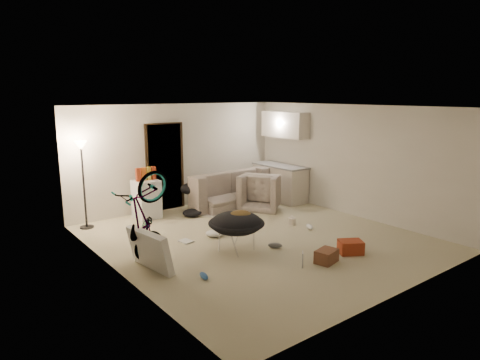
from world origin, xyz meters
TOP-DOWN VIEW (x-y plane):
  - floor at (0.00, 0.00)m, footprint 5.50×6.00m
  - ceiling at (0.00, 0.00)m, footprint 5.50×6.00m
  - wall_back at (0.00, 3.01)m, footprint 5.50×0.02m
  - wall_front at (0.00, -3.01)m, footprint 5.50×0.02m
  - wall_left at (-2.76, 0.00)m, footprint 0.02×6.00m
  - wall_right at (2.76, 0.00)m, footprint 0.02×6.00m
  - doorway at (-0.40, 2.97)m, footprint 0.85×0.10m
  - door_trim at (-0.40, 2.94)m, footprint 0.97×0.04m
  - floor_lamp at (-2.40, 2.65)m, footprint 0.28×0.28m
  - kitchen_counter at (2.43, 2.00)m, footprint 0.60×1.50m
  - counter_top at (2.43, 2.00)m, footprint 0.64×1.54m
  - kitchen_uppers at (2.56, 2.00)m, footprint 0.38×1.40m
  - sofa at (0.97, 2.45)m, footprint 2.27×0.99m
  - armchair at (1.59, 1.70)m, footprint 1.23×1.26m
  - bicycle at (-2.30, 0.10)m, footprint 1.66×0.88m
  - book_asset at (-0.36, -1.56)m, footprint 0.30×0.30m
  - mini_fridge at (-1.09, 2.55)m, footprint 0.53×0.53m
  - snack_box_0 at (-1.26, 2.55)m, footprint 0.11×0.08m
  - snack_box_1 at (-1.14, 2.55)m, footprint 0.11×0.09m
  - snack_box_2 at (-1.02, 2.55)m, footprint 0.12×0.10m
  - snack_box_3 at (-0.90, 2.55)m, footprint 0.11×0.08m
  - saucer_chair at (-0.72, -0.29)m, footprint 0.99×0.99m
  - hoodie at (-0.67, -0.32)m, footprint 0.48×0.40m
  - sofa_drape at (0.02, 2.45)m, footprint 0.59×0.50m
  - tv_box at (-2.30, -0.12)m, footprint 0.38×1.00m
  - drink_case_a at (0.14, -1.62)m, footprint 0.43×0.35m
  - drink_case_b at (0.78, -1.60)m, footprint 0.49×0.46m
  - juicer at (1.12, 0.20)m, footprint 0.16×0.16m
  - newspaper at (0.15, 1.96)m, footprint 0.59×0.65m
  - book_blue at (0.19, 0.91)m, footprint 0.40×0.40m
  - book_white at (-1.20, 0.65)m, footprint 0.24×0.29m
  - shoe_2 at (-1.81, -0.92)m, footprint 0.13×0.25m
  - shoe_3 at (-0.08, -0.61)m, footprint 0.26×0.26m
  - shoe_4 at (1.21, -0.23)m, footprint 0.20×0.29m
  - clothes_lump_b at (-0.20, 2.07)m, footprint 0.66×0.65m
  - clothes_lump_c at (-0.58, 0.58)m, footprint 0.49×0.46m

SIDE VIEW (x-z plane):
  - floor at x=0.00m, z-range -0.02..0.00m
  - newspaper at x=0.15m, z-range 0.00..0.01m
  - book_asset at x=-0.36m, z-range 0.00..0.02m
  - book_white at x=-1.20m, z-range 0.00..0.02m
  - book_blue at x=0.19m, z-range 0.00..0.03m
  - shoe_2 at x=-1.81m, z-range 0.00..0.09m
  - shoe_3 at x=-0.08m, z-range 0.00..0.10m
  - shoe_4 at x=1.21m, z-range 0.00..0.10m
  - clothes_lump_c at x=-0.58m, z-range 0.00..0.12m
  - clothes_lump_b at x=-0.20m, z-range 0.00..0.15m
  - juicer at x=1.12m, z-range -0.02..0.20m
  - drink_case_a at x=0.14m, z-range 0.00..0.22m
  - drink_case_b at x=0.78m, z-range 0.00..0.23m
  - armchair at x=1.59m, z-range 0.00..0.62m
  - tv_box at x=-2.30m, z-range -0.01..0.65m
  - sofa at x=0.97m, z-range 0.00..0.65m
  - bicycle at x=-2.30m, z-range -0.04..0.87m
  - saucer_chair at x=-0.72m, z-range 0.07..0.77m
  - mini_fridge at x=-1.09m, z-range 0.00..0.86m
  - kitchen_counter at x=2.43m, z-range 0.00..0.88m
  - sofa_drape at x=0.02m, z-range 0.40..0.68m
  - hoodie at x=-0.67m, z-range 0.51..0.73m
  - counter_top at x=2.43m, z-range 0.88..0.92m
  - snack_box_0 at x=-1.26m, z-range 0.85..1.15m
  - snack_box_1 at x=-1.14m, z-range 0.85..1.15m
  - snack_box_2 at x=-1.02m, z-range 0.85..1.15m
  - snack_box_3 at x=-0.90m, z-range 0.85..1.15m
  - doorway at x=-0.40m, z-range 0.00..2.04m
  - door_trim at x=-0.40m, z-range -0.03..2.07m
  - wall_back at x=0.00m, z-range 0.00..2.50m
  - wall_front at x=0.00m, z-range 0.00..2.50m
  - wall_left at x=-2.76m, z-range 0.00..2.50m
  - wall_right at x=2.76m, z-range 0.00..2.50m
  - floor_lamp at x=-2.40m, z-range 0.40..2.21m
  - kitchen_uppers at x=2.56m, z-range 1.62..2.27m
  - ceiling at x=0.00m, z-range 2.50..2.52m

